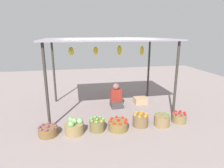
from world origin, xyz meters
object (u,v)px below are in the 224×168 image
basket_oranges (140,120)px  basket_red_apples (179,118)px  basket_green_chilies (162,120)px  basket_cabbages (74,127)px  wooden_crate_near_vendor (140,100)px  vendor_person (116,98)px  basket_purple_onions (48,131)px  basket_red_tomatoes (118,125)px  basket_green_apples (97,125)px

basket_oranges → basket_red_apples: bearing=-0.2°
basket_oranges → basket_green_chilies: basket_oranges is taller
basket_cabbages → wooden_crate_near_vendor: basket_cabbages is taller
basket_green_chilies → basket_red_apples: bearing=9.4°
vendor_person → basket_red_apples: (1.43, -1.43, -0.17)m
basket_purple_onions → wooden_crate_near_vendor: bearing=29.0°
basket_red_tomatoes → wooden_crate_near_vendor: size_ratio=1.16×
vendor_person → basket_cabbages: vendor_person is taller
basket_green_apples → wooden_crate_near_vendor: size_ratio=0.90×
basket_cabbages → basket_red_tomatoes: size_ratio=0.93×
vendor_person → basket_purple_onions: 2.45m
basket_red_tomatoes → basket_cabbages: bearing=178.6°
wooden_crate_near_vendor → basket_green_chilies: bearing=-90.0°
basket_green_apples → basket_cabbages: bearing=-176.2°
wooden_crate_near_vendor → basket_cabbages: bearing=-144.3°
basket_purple_onions → basket_cabbages: size_ratio=0.98×
basket_green_chilies → wooden_crate_near_vendor: (0.00, 1.65, -0.04)m
basket_cabbages → basket_green_chilies: (2.24, -0.04, -0.02)m
basket_cabbages → basket_red_tomatoes: basket_cabbages is taller
vendor_person → basket_green_apples: vendor_person is taller
basket_red_tomatoes → basket_green_chilies: 1.16m
basket_oranges → basket_green_chilies: size_ratio=0.99×
basket_purple_onions → basket_green_apples: bearing=0.5°
vendor_person → basket_red_apples: bearing=-45.0°
basket_purple_onions → wooden_crate_near_vendor: basket_purple_onions is taller
basket_green_apples → basket_red_apples: 2.23m
basket_red_tomatoes → basket_purple_onions: bearing=178.2°
basket_cabbages → basket_red_tomatoes: bearing=-1.4°
basket_red_apples → basket_green_apples: bearing=-179.7°
vendor_person → basket_purple_onions: size_ratio=1.75×
basket_purple_onions → basket_cabbages: basket_cabbages is taller
vendor_person → basket_oranges: 1.47m
basket_red_apples → basket_green_chilies: bearing=-170.6°
basket_red_tomatoes → basket_red_apples: (1.71, 0.08, 0.01)m
basket_purple_onions → basket_oranges: (2.29, 0.03, 0.05)m
basket_purple_onions → basket_cabbages: 0.61m
basket_green_chilies → basket_purple_onions: bearing=178.6°
basket_red_apples → wooden_crate_near_vendor: bearing=109.4°
basket_cabbages → wooden_crate_near_vendor: 2.75m
basket_green_chilies → basket_red_apples: (0.55, 0.09, -0.01)m
basket_green_chilies → wooden_crate_near_vendor: bearing=90.0°
basket_purple_onions → basket_red_apples: 3.39m
basket_cabbages → basket_oranges: (1.68, 0.05, -0.01)m
vendor_person → basket_cabbages: size_ratio=1.72×
vendor_person → basket_oranges: size_ratio=1.95×
basket_cabbages → basket_purple_onions: bearing=177.5°
vendor_person → basket_red_tomatoes: 1.54m
basket_cabbages → basket_red_tomatoes: 1.08m
basket_purple_onions → basket_oranges: basket_oranges is taller
basket_cabbages → basket_red_apples: bearing=1.0°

